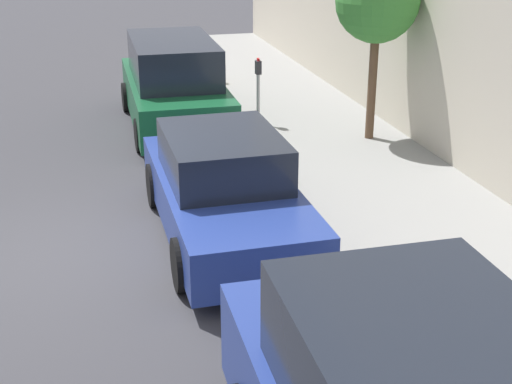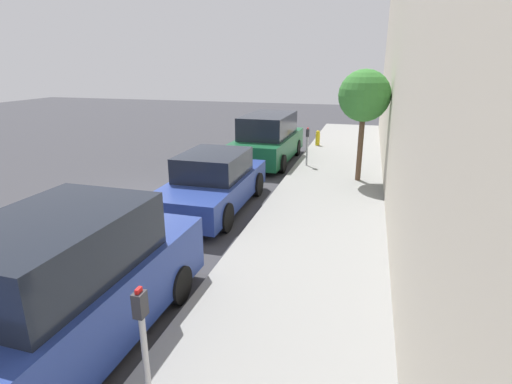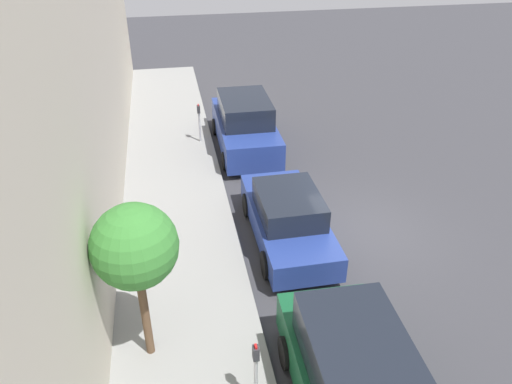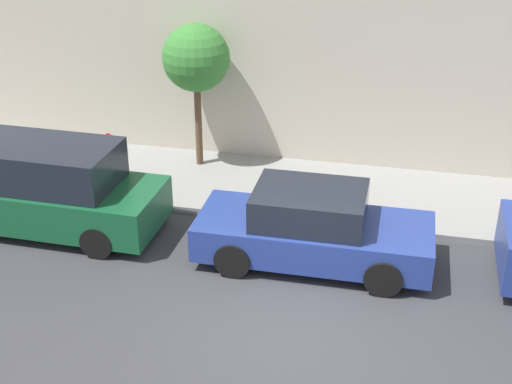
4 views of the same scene
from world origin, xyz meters
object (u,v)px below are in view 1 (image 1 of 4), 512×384
Objects in this scene: parked_minivan_third at (174,85)px; street_tree at (377,2)px; parking_meter_far at (258,84)px; fire_hydrant at (216,69)px; parked_sedan_second at (224,190)px.

street_tree reaches higher than parked_minivan_third.
street_tree is (1.92, -1.50, 1.81)m from parking_meter_far.
fire_hydrant is (-0.10, 3.95, -0.52)m from parking_meter_far.
parked_sedan_second is at bearing -110.09° from parking_meter_far.
fire_hydrant is (1.69, 8.85, -0.23)m from parked_sedan_second.
parking_meter_far is 3.98m from fire_hydrant.
parked_minivan_third is 7.16× the size of fire_hydrant.
parked_minivan_third reaches higher than parking_meter_far.
parked_minivan_third is 4.65m from street_tree.
parked_minivan_third is (0.12, 5.65, 0.20)m from parked_sedan_second.
parking_meter_far is at bearing 142.06° from street_tree.
street_tree reaches higher than parked_sedan_second.
parking_meter_far is at bearing 69.91° from parked_sedan_second.
parked_sedan_second is at bearing -137.50° from street_tree.
parked_sedan_second is 1.29× the size of street_tree.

